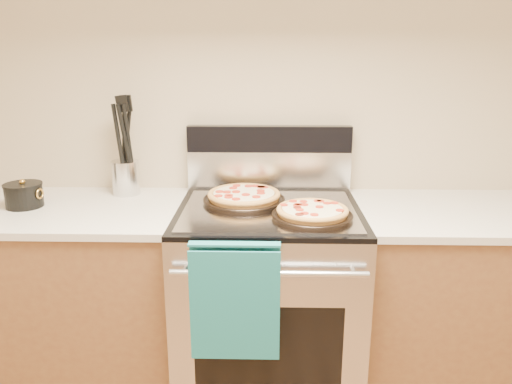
{
  "coord_description": "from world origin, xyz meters",
  "views": [
    {
      "loc": [
        -0.01,
        -0.33,
        1.56
      ],
      "look_at": [
        -0.05,
        1.55,
        1.02
      ],
      "focal_mm": 35.0,
      "sensor_mm": 36.0,
      "label": 1
    }
  ],
  "objects_px": {
    "pepperoni_pizza_front": "(312,212)",
    "saucepan": "(24,196)",
    "pepperoni_pizza_back": "(244,197)",
    "utensil_crock": "(126,177)",
    "range_body": "(268,310)"
  },
  "relations": [
    {
      "from": "pepperoni_pizza_back",
      "to": "utensil_crock",
      "type": "height_order",
      "value": "utensil_crock"
    },
    {
      "from": "pepperoni_pizza_back",
      "to": "pepperoni_pizza_front",
      "type": "xyz_separation_m",
      "value": [
        0.28,
        -0.2,
        -0.0
      ]
    },
    {
      "from": "range_body",
      "to": "utensil_crock",
      "type": "relative_size",
      "value": 5.73
    },
    {
      "from": "range_body",
      "to": "utensil_crock",
      "type": "xyz_separation_m",
      "value": [
        -0.66,
        0.24,
        0.54
      ]
    },
    {
      "from": "pepperoni_pizza_back",
      "to": "range_body",
      "type": "bearing_deg",
      "value": -33.12
    },
    {
      "from": "range_body",
      "to": "saucepan",
      "type": "bearing_deg",
      "value": 178.18
    },
    {
      "from": "pepperoni_pizza_back",
      "to": "utensil_crock",
      "type": "relative_size",
      "value": 2.21
    },
    {
      "from": "pepperoni_pizza_front",
      "to": "saucepan",
      "type": "bearing_deg",
      "value": 172.34
    },
    {
      "from": "saucepan",
      "to": "pepperoni_pizza_back",
      "type": "bearing_deg",
      "value": 2.26
    },
    {
      "from": "pepperoni_pizza_front",
      "to": "utensil_crock",
      "type": "height_order",
      "value": "utensil_crock"
    },
    {
      "from": "utensil_crock",
      "to": "saucepan",
      "type": "height_order",
      "value": "utensil_crock"
    },
    {
      "from": "saucepan",
      "to": "pepperoni_pizza_front",
      "type": "bearing_deg",
      "value": -7.66
    },
    {
      "from": "range_body",
      "to": "saucepan",
      "type": "distance_m",
      "value": 1.16
    },
    {
      "from": "pepperoni_pizza_back",
      "to": "utensil_crock",
      "type": "distance_m",
      "value": 0.58
    },
    {
      "from": "range_body",
      "to": "pepperoni_pizza_front",
      "type": "height_order",
      "value": "pepperoni_pizza_front"
    }
  ]
}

